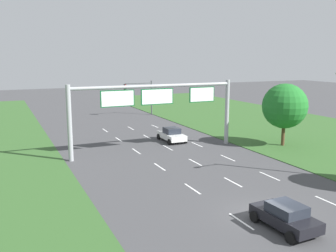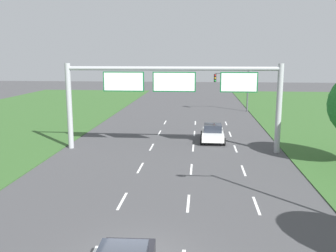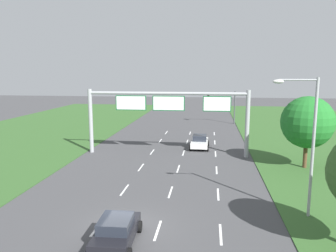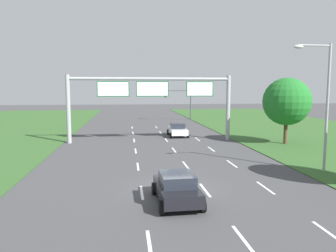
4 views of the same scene
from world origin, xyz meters
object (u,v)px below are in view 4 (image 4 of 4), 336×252
car_near_red (177,188)px  car_lead_silver (178,130)px  street_lamp (322,96)px  roadside_tree_mid (287,102)px  traffic_light_mast (180,98)px  sign_gantry (151,95)px

car_near_red → car_lead_silver: car_lead_silver is taller
car_lead_silver → street_lamp: size_ratio=0.49×
roadside_tree_mid → car_lead_silver: bearing=145.1°
car_near_red → street_lamp: street_lamp is taller
traffic_light_mast → street_lamp: bearing=-84.6°
street_lamp → roadside_tree_mid: 11.25m
street_lamp → roadside_tree_mid: bearing=74.1°
traffic_light_mast → street_lamp: size_ratio=0.66×
car_near_red → roadside_tree_mid: size_ratio=0.60×
car_near_red → car_lead_silver: (3.55, 22.41, 0.01)m
traffic_light_mast → roadside_tree_mid: size_ratio=0.84×
roadside_tree_mid → traffic_light_mast: bearing=104.1°
roadside_tree_mid → sign_gantry: bearing=165.6°
traffic_light_mast → street_lamp: (3.46, -36.87, 1.21)m
roadside_tree_mid → street_lamp: bearing=-105.9°
sign_gantry → car_near_red: bearing=-90.7°
car_lead_silver → roadside_tree_mid: bearing=-34.1°
car_near_red → traffic_light_mast: (6.93, 41.57, 3.11)m
car_near_red → sign_gantry: (0.22, 18.89, 4.20)m
car_lead_silver → street_lamp: 19.47m
sign_gantry → street_lamp: size_ratio=2.03×
street_lamp → roadside_tree_mid: street_lamp is taller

